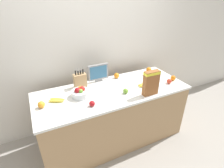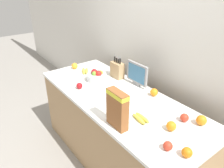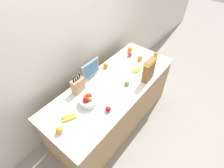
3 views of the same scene
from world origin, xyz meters
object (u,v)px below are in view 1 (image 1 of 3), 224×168
cereal_box (151,82)px  orange_back_center (154,77)px  apple_rear (169,81)px  orange_front_left (41,105)px  banana_bunch_left (57,100)px  orange_near_bowl (149,70)px  orange_front_center (173,78)px  orange_mid_left (117,76)px  apple_middle (146,73)px  knife_block (80,80)px  fruit_bowl (80,93)px  apple_rightmost (92,104)px  banana_bunch_right (144,85)px  small_monitor (98,72)px  apple_by_knife_block (126,91)px

cereal_box → orange_back_center: size_ratio=3.99×
apple_rear → orange_front_left: orange_front_left is taller
banana_bunch_left → orange_back_center: (1.45, -0.04, 0.02)m
apple_rear → orange_near_bowl: size_ratio=0.80×
orange_front_center → orange_mid_left: size_ratio=0.93×
banana_bunch_left → orange_mid_left: 1.00m
apple_middle → orange_front_center: bearing=-50.9°
knife_block → orange_mid_left: size_ratio=3.63×
knife_block → fruit_bowl: size_ratio=1.28×
apple_rightmost → orange_front_left: bearing=157.1°
banana_bunch_right → apple_rightmost: size_ratio=2.64×
fruit_bowl → apple_rightmost: bearing=-77.6°
knife_block → orange_mid_left: bearing=2.7°
small_monitor → apple_by_knife_block: bearing=-69.1°
apple_rear → apple_middle: bearing=110.4°
small_monitor → orange_back_center: bearing=-22.9°
banana_bunch_right → apple_rear: size_ratio=2.60×
orange_mid_left → banana_bunch_left: bearing=-164.7°
orange_front_center → orange_mid_left: 0.86m
apple_by_knife_block → orange_mid_left: size_ratio=0.87×
orange_front_center → fruit_bowl: bearing=173.2°
apple_rightmost → orange_back_center: orange_back_center is taller
orange_back_center → cereal_box: bearing=-134.0°
banana_bunch_right → apple_by_knife_block: 0.34m
orange_front_left → orange_mid_left: same height
apple_rightmost → orange_mid_left: size_ratio=0.85×
fruit_bowl → orange_back_center: bearing=-1.3°
apple_middle → orange_front_left: (-1.62, -0.20, 0.00)m
banana_bunch_left → orange_near_bowl: 1.57m
orange_near_bowl → orange_mid_left: orange_near_bowl is taller
orange_front_left → orange_back_center: 1.63m
knife_block → banana_bunch_left: knife_block is taller
small_monitor → apple_middle: small_monitor is taller
apple_rightmost → orange_near_bowl: orange_near_bowl is taller
apple_rear → orange_mid_left: (-0.61, 0.50, 0.01)m
apple_rightmost → orange_front_center: (1.35, 0.10, 0.00)m
banana_bunch_right → apple_middle: apple_middle is taller
apple_by_knife_block → cereal_box: bearing=-29.0°
small_monitor → banana_bunch_left: small_monitor is taller
banana_bunch_right → orange_near_bowl: orange_near_bowl is taller
knife_block → banana_bunch_right: (0.82, -0.38, -0.08)m
apple_by_knife_block → apple_rightmost: bearing=-171.0°
orange_front_left → orange_front_center: bearing=-3.8°
orange_near_bowl → small_monitor: bearing=175.8°
fruit_bowl → apple_middle: size_ratio=3.14×
banana_bunch_right → orange_front_left: (-1.38, 0.09, 0.02)m
orange_front_center → orange_front_left: 1.89m
orange_front_left → orange_back_center: (1.63, 0.01, 0.00)m
banana_bunch_left → orange_front_center: bearing=-6.1°
fruit_bowl → orange_mid_left: fruit_bowl is taller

